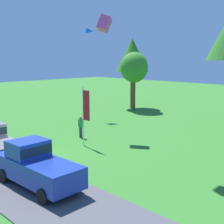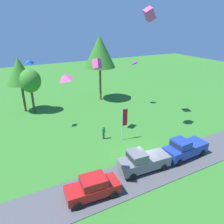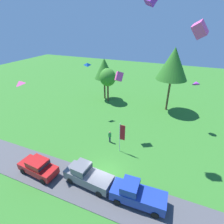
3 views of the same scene
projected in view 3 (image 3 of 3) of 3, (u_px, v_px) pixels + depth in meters
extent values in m
plane|color=#337528|center=(105.00, 175.00, 19.14)|extent=(120.00, 120.00, 0.00)
cube|color=#4C4C51|center=(97.00, 190.00, 17.42)|extent=(36.00, 4.40, 0.06)
cube|color=red|center=(38.00, 168.00, 18.99)|extent=(4.53, 2.14, 0.80)
cube|color=red|center=(38.00, 163.00, 18.60)|extent=(2.12, 1.79, 0.70)
cube|color=#19232D|center=(38.00, 163.00, 18.60)|extent=(2.16, 1.76, 0.38)
cylinder|color=black|center=(23.00, 171.00, 19.11)|extent=(0.70, 0.29, 0.68)
cylinder|color=black|center=(36.00, 161.00, 20.46)|extent=(0.70, 0.29, 0.68)
cylinder|color=black|center=(43.00, 181.00, 17.90)|extent=(0.70, 0.29, 0.68)
cylinder|color=black|center=(55.00, 170.00, 19.25)|extent=(0.70, 0.29, 0.68)
cube|color=slate|center=(89.00, 177.00, 17.75)|extent=(5.12, 2.25, 1.00)
cube|color=slate|center=(82.00, 168.00, 17.65)|extent=(1.62, 1.86, 0.80)
cube|color=#19232D|center=(82.00, 168.00, 17.65)|extent=(1.65, 1.83, 0.44)
cylinder|color=black|center=(70.00, 181.00, 17.94)|extent=(0.70, 0.29, 0.68)
cylinder|color=black|center=(81.00, 169.00, 19.37)|extent=(0.70, 0.29, 0.68)
cylinder|color=black|center=(99.00, 194.00, 16.59)|extent=(0.70, 0.29, 0.68)
cylinder|color=black|center=(108.00, 180.00, 18.02)|extent=(0.70, 0.29, 0.68)
cube|color=#1E389E|center=(138.00, 196.00, 15.85)|extent=(5.07, 2.08, 1.00)
cube|color=#1E389E|center=(130.00, 186.00, 15.68)|extent=(1.56, 1.81, 0.80)
cube|color=#19232D|center=(130.00, 186.00, 15.68)|extent=(1.59, 1.78, 0.44)
cylinder|color=black|center=(117.00, 202.00, 15.86)|extent=(0.69, 0.27, 0.68)
cylinder|color=black|center=(123.00, 186.00, 17.36)|extent=(0.69, 0.27, 0.68)
cylinder|color=black|center=(155.00, 215.00, 14.80)|extent=(0.69, 0.27, 0.68)
cylinder|color=black|center=(158.00, 197.00, 16.30)|extent=(0.69, 0.27, 0.68)
cylinder|color=#2D334C|center=(110.00, 139.00, 24.19)|extent=(0.24, 0.24, 0.88)
cube|color=#2D8E47|center=(110.00, 135.00, 23.85)|extent=(0.36, 0.22, 0.60)
sphere|color=#9E7051|center=(110.00, 132.00, 23.65)|extent=(0.22, 0.22, 0.22)
cylinder|color=brown|center=(105.00, 88.00, 37.18)|extent=(0.36, 0.36, 4.48)
cone|color=#2D7023|center=(104.00, 68.00, 35.21)|extent=(4.03, 4.03, 4.03)
cylinder|color=brown|center=(108.00, 93.00, 36.20)|extent=(0.36, 0.36, 3.61)
ellipsoid|color=#387F28|center=(108.00, 77.00, 34.69)|extent=(3.25, 3.25, 3.57)
cylinder|color=brown|center=(168.00, 95.00, 31.99)|extent=(0.36, 0.36, 5.95)
cone|color=#2D7023|center=(173.00, 64.00, 29.38)|extent=(5.35, 5.35, 5.35)
cylinder|color=silver|center=(120.00, 138.00, 21.75)|extent=(0.08, 0.08, 4.18)
cube|color=red|center=(122.00, 133.00, 21.25)|extent=(0.64, 0.04, 2.09)
cone|color=purple|center=(196.00, 83.00, 24.58)|extent=(1.28, 1.32, 0.91)
pyramid|color=blue|center=(87.00, 64.00, 27.46)|extent=(1.22, 1.18, 0.64)
cube|color=#EA4C9E|center=(200.00, 30.00, 17.90)|extent=(1.85, 1.53, 2.03)
cube|color=#EA4C9E|center=(119.00, 77.00, 22.02)|extent=(1.19, 1.44, 1.47)
pyramid|color=#EA4C9E|center=(19.00, 83.00, 16.22)|extent=(1.08, 1.15, 0.60)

